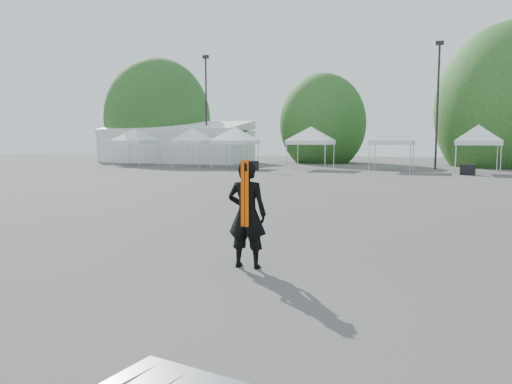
% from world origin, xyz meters
% --- Properties ---
extents(ground, '(120.00, 120.00, 0.00)m').
position_xyz_m(ground, '(0.00, 0.00, 0.00)').
color(ground, '#474442').
rests_on(ground, ground).
extents(marquee, '(15.00, 6.25, 4.23)m').
position_xyz_m(marquee, '(-22.00, 35.00, 1.97)').
color(marquee, white).
rests_on(marquee, ground).
extents(light_pole_west, '(0.60, 0.25, 10.30)m').
position_xyz_m(light_pole_west, '(-18.00, 34.00, 5.77)').
color(light_pole_west, black).
rests_on(light_pole_west, ground).
extents(light_pole_east, '(0.60, 0.25, 9.80)m').
position_xyz_m(light_pole_east, '(3.00, 32.00, 5.52)').
color(light_pole_east, black).
rests_on(light_pole_east, ground).
extents(tree_far_w, '(4.80, 4.80, 7.30)m').
position_xyz_m(tree_far_w, '(-26.00, 38.00, 4.54)').
color(tree_far_w, '#382314').
rests_on(tree_far_w, ground).
extents(tree_mid_w, '(4.16, 4.16, 6.33)m').
position_xyz_m(tree_mid_w, '(-8.00, 40.00, 3.93)').
color(tree_mid_w, '#382314').
rests_on(tree_mid_w, ground).
extents(tent_a, '(4.31, 4.31, 3.88)m').
position_xyz_m(tent_a, '(-22.50, 28.66, 3.06)').
color(tent_a, silver).
rests_on(tent_a, ground).
extents(tent_b, '(3.87, 3.87, 3.88)m').
position_xyz_m(tent_b, '(-16.42, 28.43, 3.06)').
color(tent_b, silver).
rests_on(tent_b, ground).
extents(tent_c, '(4.42, 4.42, 3.88)m').
position_xyz_m(tent_c, '(-12.30, 27.94, 3.06)').
color(tent_c, silver).
rests_on(tent_c, ground).
extents(tent_d, '(4.57, 4.57, 3.88)m').
position_xyz_m(tent_d, '(-6.20, 28.86, 3.06)').
color(tent_d, silver).
rests_on(tent_d, ground).
extents(tent_e, '(4.30, 4.30, 3.88)m').
position_xyz_m(tent_e, '(0.05, 28.47, 3.06)').
color(tent_e, silver).
rests_on(tent_e, ground).
extents(tent_f, '(4.15, 4.15, 3.88)m').
position_xyz_m(tent_f, '(5.79, 28.06, 3.06)').
color(tent_f, silver).
rests_on(tent_f, ground).
extents(man, '(0.75, 0.52, 1.95)m').
position_xyz_m(man, '(0.76, -1.24, 0.98)').
color(man, black).
rests_on(man, ground).
extents(crate_west, '(0.97, 0.79, 0.72)m').
position_xyz_m(crate_west, '(-9.83, 25.33, 0.36)').
color(crate_west, black).
rests_on(crate_west, ground).
extents(crate_mid, '(0.98, 0.81, 0.70)m').
position_xyz_m(crate_mid, '(5.18, 25.99, 0.35)').
color(crate_mid, black).
rests_on(crate_mid, ground).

